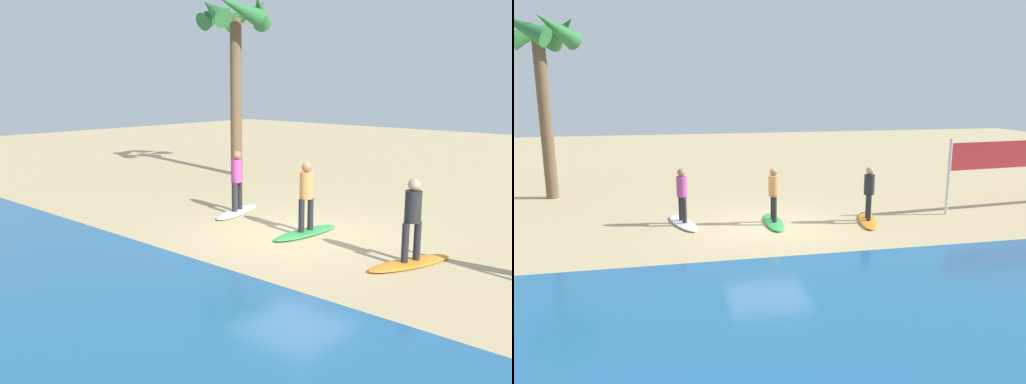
# 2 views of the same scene
# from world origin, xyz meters

# --- Properties ---
(ground_plane) EXTENTS (60.00, 60.00, 0.00)m
(ground_plane) POSITION_xyz_m (0.00, 0.00, 0.00)
(ground_plane) COLOR tan
(surfboard_orange) EXTENTS (1.15, 2.17, 0.09)m
(surfboard_orange) POSITION_xyz_m (-3.13, 0.27, 0.04)
(surfboard_orange) COLOR orange
(surfboard_orange) RESTS_ON ground
(surfer_orange) EXTENTS (0.32, 0.45, 1.64)m
(surfer_orange) POSITION_xyz_m (-3.13, 0.27, 1.04)
(surfer_orange) COLOR #232328
(surfer_orange) RESTS_ON surfboard_orange
(surfboard_green) EXTENTS (0.67, 2.13, 0.09)m
(surfboard_green) POSITION_xyz_m (-0.21, -0.14, 0.04)
(surfboard_green) COLOR green
(surfboard_green) RESTS_ON ground
(surfer_green) EXTENTS (0.32, 0.46, 1.64)m
(surfer_green) POSITION_xyz_m (-0.21, -0.14, 1.04)
(surfer_green) COLOR #232328
(surfer_green) RESTS_ON surfboard_green
(surfboard_white) EXTENTS (1.15, 2.17, 0.09)m
(surfboard_white) POSITION_xyz_m (2.52, -0.61, 0.04)
(surfboard_white) COLOR white
(surfboard_white) RESTS_ON ground
(surfer_white) EXTENTS (0.32, 0.45, 1.64)m
(surfer_white) POSITION_xyz_m (2.52, -0.61, 1.04)
(surfer_white) COLOR #232328
(surfer_white) RESTS_ON surfboard_white
(palm_tree) EXTENTS (2.88, 3.03, 6.81)m
(palm_tree) POSITION_xyz_m (7.21, -5.33, 5.46)
(palm_tree) COLOR brown
(palm_tree) RESTS_ON ground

